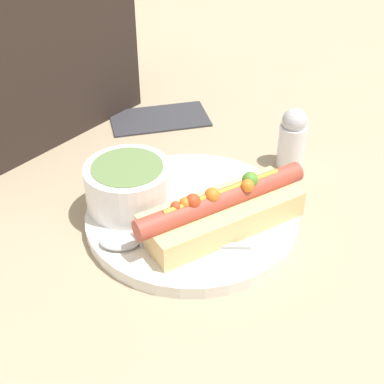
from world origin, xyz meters
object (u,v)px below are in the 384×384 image
Objects in this scene: soup_bowl at (128,184)px; salt_shaker at (292,138)px; hot_dog at (220,212)px; spoon at (137,242)px.

soup_bowl is 0.23m from salt_shaker.
soup_bowl is (-0.03, 0.11, 0.01)m from hot_dog.
soup_bowl is 1.20× the size of salt_shaker.
hot_dog is 2.44× the size of salt_shaker.
soup_bowl is at bearing -77.08° from spoon.
hot_dog is 1.46× the size of spoon.
salt_shaker reaches higher than soup_bowl.
hot_dog is at bearing -174.63° from salt_shaker.
spoon is at bearing -129.81° from soup_bowl.
salt_shaker is at bearing 24.98° from hot_dog.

